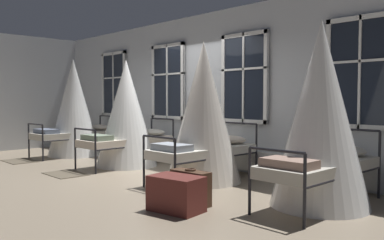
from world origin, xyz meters
TOP-DOWN VIEW (x-y plane):
  - ground at (0.00, 0.00)m, footprint 20.14×20.14m
  - back_wall_with_windows at (0.00, 1.35)m, footprint 10.76×0.10m
  - window_bank at (0.00, 1.23)m, footprint 7.48×0.10m
  - cot_first at (-3.25, 0.13)m, footprint 1.24×1.96m
  - cot_second at (-1.10, 0.16)m, footprint 1.24×1.96m
  - cot_third at (1.10, 0.16)m, footprint 1.24×1.95m
  - cot_fourth at (3.22, 0.10)m, footprint 1.24×1.95m
  - rug_first at (-3.21, -1.19)m, footprint 0.80×0.56m
  - rug_second at (-1.07, -1.19)m, footprint 0.81×0.57m
  - suitcase_dark at (2.04, -1.03)m, footprint 0.57×0.24m
  - travel_trunk at (2.14, -1.37)m, footprint 0.69×0.50m

SIDE VIEW (x-z plane):
  - ground at x=0.00m, z-range 0.00..0.00m
  - rug_first at x=-3.21m, z-range 0.00..0.01m
  - rug_second at x=-1.07m, z-range 0.00..0.01m
  - travel_trunk at x=2.14m, z-range 0.00..0.43m
  - suitcase_dark at x=2.04m, z-range -0.01..0.46m
  - window_bank at x=0.00m, z-range -0.29..2.20m
  - cot_second at x=-1.10m, z-range -0.04..2.12m
  - cot_third at x=1.10m, z-range -0.04..2.26m
  - cot_first at x=-3.25m, z-range -0.04..2.28m
  - cot_fourth at x=3.22m, z-range -0.04..2.31m
  - back_wall_with_windows at x=0.00m, z-range 0.00..3.07m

